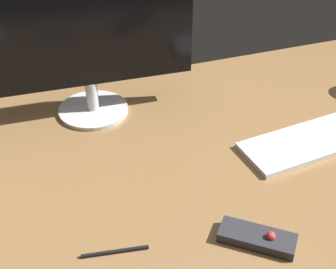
{
  "coord_description": "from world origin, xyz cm",
  "views": [
    {
      "loc": [
        -39.62,
        -90.62,
        79.61
      ],
      "look_at": [
        -7.48,
        1.89,
        8.0
      ],
      "focal_mm": 55.71,
      "sensor_mm": 36.0,
      "label": 1
    }
  ],
  "objects_px": {
    "keyboard": "(318,139)",
    "pen": "(115,251)",
    "monitor": "(86,34)",
    "media_remote": "(258,238)"
  },
  "relations": [
    {
      "from": "keyboard",
      "to": "pen",
      "type": "bearing_deg",
      "value": -168.35
    },
    {
      "from": "monitor",
      "to": "media_remote",
      "type": "xyz_separation_m",
      "value": [
        0.2,
        -0.56,
        -0.21
      ]
    },
    {
      "from": "monitor",
      "to": "keyboard",
      "type": "relative_size",
      "value": 1.35
    },
    {
      "from": "pen",
      "to": "media_remote",
      "type": "bearing_deg",
      "value": -4.76
    },
    {
      "from": "keyboard",
      "to": "media_remote",
      "type": "relative_size",
      "value": 2.63
    },
    {
      "from": "media_remote",
      "to": "pen",
      "type": "relative_size",
      "value": 1.17
    },
    {
      "from": "keyboard",
      "to": "pen",
      "type": "distance_m",
      "value": 0.59
    },
    {
      "from": "monitor",
      "to": "media_remote",
      "type": "relative_size",
      "value": 3.54
    },
    {
      "from": "media_remote",
      "to": "pen",
      "type": "bearing_deg",
      "value": -154.26
    },
    {
      "from": "monitor",
      "to": "pen",
      "type": "height_order",
      "value": "monitor"
    }
  ]
}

